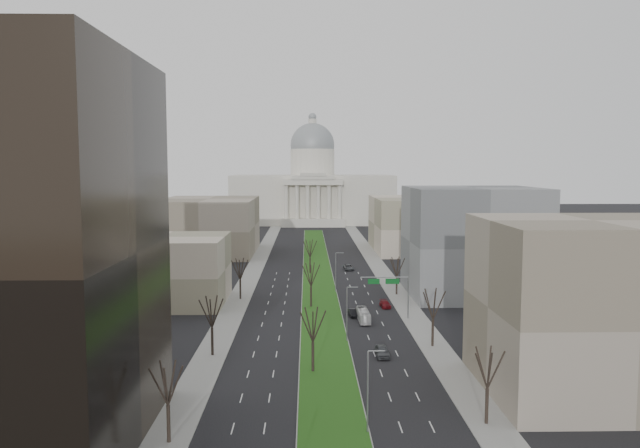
{
  "coord_description": "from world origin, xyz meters",
  "views": [
    {
      "loc": [
        -2.78,
        -44.71,
        28.81
      ],
      "look_at": [
        0.47,
        110.92,
        14.18
      ],
      "focal_mm": 35.0,
      "sensor_mm": 36.0,
      "label": 1
    }
  ],
  "objects": [
    {
      "name": "sidewalk_right",
      "position": [
        17.5,
        95.0,
        0.07
      ],
      "size": [
        5.0,
        330.0,
        0.15
      ],
      "primitive_type": "cube",
      "color": "gray",
      "rests_on": "ground"
    },
    {
      "name": "tree_median_c",
      "position": [
        -2.0,
        120.0,
        7.0
      ],
      "size": [
        5.4,
        5.4,
        9.72
      ],
      "color": "black",
      "rests_on": "ground"
    },
    {
      "name": "building_tan_right",
      "position": [
        33.0,
        32.0,
        11.0
      ],
      "size": [
        26.0,
        24.0,
        22.0
      ],
      "primitive_type": "cube",
      "color": "gray",
      "rests_on": "ground"
    },
    {
      "name": "capitol",
      "position": [
        0.0,
        269.59,
        16.31
      ],
      "size": [
        80.0,
        46.0,
        55.0
      ],
      "color": "beige",
      "rests_on": "ground"
    },
    {
      "name": "sidewalk_left",
      "position": [
        -17.5,
        95.0,
        0.07
      ],
      "size": [
        5.0,
        330.0,
        0.15
      ],
      "primitive_type": "cube",
      "color": "gray",
      "rests_on": "ground"
    },
    {
      "name": "car_black",
      "position": [
        5.95,
        72.35,
        0.69
      ],
      "size": [
        1.94,
        4.33,
        1.38
      ],
      "primitive_type": "imported",
      "rotation": [
        0.0,
        0.0,
        0.12
      ],
      "color": "black",
      "rests_on": "ground"
    },
    {
      "name": "building_far_right",
      "position": [
        35.0,
        165.0,
        9.0
      ],
      "size": [
        30.0,
        40.0,
        18.0
      ],
      "primitive_type": "cube",
      "color": "gray",
      "rests_on": "ground"
    },
    {
      "name": "ground",
      "position": [
        0.0,
        120.0,
        0.0
      ],
      "size": [
        600.0,
        600.0,
        0.0
      ],
      "primitive_type": "plane",
      "color": "black",
      "rests_on": "ground"
    },
    {
      "name": "mast_arm_signs",
      "position": [
        13.49,
        70.03,
        6.11
      ],
      "size": [
        9.12,
        0.24,
        8.09
      ],
      "color": "gray",
      "rests_on": "ground"
    },
    {
      "name": "tree_right_far",
      "position": [
        17.2,
        92.0,
        6.53
      ],
      "size": [
        5.04,
        5.04,
        9.07
      ],
      "color": "black",
      "rests_on": "ground"
    },
    {
      "name": "box_van",
      "position": [
        7.65,
        68.53,
        1.13
      ],
      "size": [
        2.08,
        8.13,
        2.25
      ],
      "primitive_type": "imported",
      "rotation": [
        0.0,
        0.0,
        0.02
      ],
      "color": "silver",
      "rests_on": "ground"
    },
    {
      "name": "tree_left_far",
      "position": [
        -17.2,
        88.0,
        6.84
      ],
      "size": [
        5.28,
        5.28,
        9.5
      ],
      "color": "black",
      "rests_on": "ground"
    },
    {
      "name": "car_grey_near",
      "position": [
        8.55,
        47.11,
        0.84
      ],
      "size": [
        2.04,
        4.97,
        1.69
      ],
      "primitive_type": "imported",
      "rotation": [
        0.0,
        0.0,
        0.01
      ],
      "color": "#414447",
      "rests_on": "ground"
    },
    {
      "name": "tree_right_mid",
      "position": [
        17.2,
        52.0,
        7.16
      ],
      "size": [
        5.52,
        5.52,
        9.94
      ],
      "color": "black",
      "rests_on": "ground"
    },
    {
      "name": "building_grey_right",
      "position": [
        34.0,
        92.0,
        12.0
      ],
      "size": [
        28.0,
        26.0,
        24.0
      ],
      "primitive_type": "cube",
      "color": "slate",
      "rests_on": "ground"
    },
    {
      "name": "car_grey_far",
      "position": [
        8.68,
        125.56,
        0.75
      ],
      "size": [
        2.93,
        5.58,
        1.5
      ],
      "primitive_type": "imported",
      "rotation": [
        0.0,
        0.0,
        0.09
      ],
      "color": "#46494D",
      "rests_on": "ground"
    },
    {
      "name": "tree_median_a",
      "position": [
        -2.0,
        40.0,
        7.0
      ],
      "size": [
        5.4,
        5.4,
        9.72
      ],
      "color": "black",
      "rests_on": "ground"
    },
    {
      "name": "median",
      "position": [
        0.0,
        118.99,
        0.1
      ],
      "size": [
        8.0,
        222.03,
        0.2
      ],
      "color": "#999993",
      "rests_on": "ground"
    },
    {
      "name": "streetlamp_median_b",
      "position": [
        3.76,
        55.0,
        4.81
      ],
      "size": [
        1.9,
        0.2,
        9.16
      ],
      "color": "gray",
      "rests_on": "ground"
    },
    {
      "name": "building_beige_left",
      "position": [
        -33.0,
        85.0,
        7.0
      ],
      "size": [
        26.0,
        22.0,
        14.0
      ],
      "primitive_type": "cube",
      "color": "gray",
      "rests_on": "ground"
    },
    {
      "name": "building_far_left",
      "position": [
        -35.0,
        160.0,
        9.0
      ],
      "size": [
        30.0,
        40.0,
        18.0
      ],
      "primitive_type": "cube",
      "color": "gray",
      "rests_on": "ground"
    },
    {
      "name": "streetlamp_median_a",
      "position": [
        3.76,
        20.0,
        4.81
      ],
      "size": [
        1.9,
        0.2,
        9.16
      ],
      "color": "gray",
      "rests_on": "ground"
    },
    {
      "name": "car_red",
      "position": [
        13.1,
        79.76,
        0.66
      ],
      "size": [
        2.16,
        4.66,
        1.32
      ],
      "primitive_type": "imported",
      "rotation": [
        0.0,
        0.0,
        0.07
      ],
      "color": "maroon",
      "rests_on": "ground"
    },
    {
      "name": "tree_left_near",
      "position": [
        -17.2,
        18.0,
        6.61
      ],
      "size": [
        5.1,
        5.1,
        9.18
      ],
      "color": "black",
      "rests_on": "ground"
    },
    {
      "name": "streetlamp_median_c",
      "position": [
        3.76,
        95.0,
        4.81
      ],
      "size": [
        1.9,
        0.2,
        9.16
      ],
      "color": "gray",
      "rests_on": "ground"
    },
    {
      "name": "tree_left_mid",
      "position": [
        -17.2,
        48.0,
        7.0
      ],
      "size": [
        5.4,
        5.4,
        9.72
      ],
      "color": "black",
      "rests_on": "ground"
    },
    {
      "name": "tree_median_b",
      "position": [
        -2.0,
        80.0,
        7.0
      ],
      "size": [
        5.4,
        5.4,
        9.72
      ],
      "color": "black",
      "rests_on": "ground"
    },
    {
      "name": "tree_right_near",
      "position": [
        17.2,
        22.0,
        6.69
      ],
      "size": [
        5.16,
        5.16,
        9.29
      ],
      "color": "black",
      "rests_on": "ground"
    }
  ]
}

